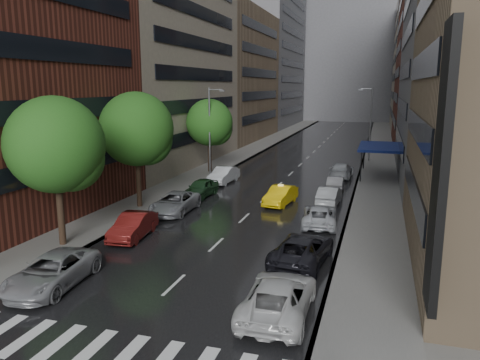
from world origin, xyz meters
name	(u,v)px	position (x,y,z in m)	size (l,w,h in m)	color
ground	(132,325)	(0.00, 0.00, 0.00)	(220.00, 220.00, 0.00)	gray
road	(312,154)	(0.00, 50.00, 0.01)	(14.00, 140.00, 0.01)	black
sidewalk_left	(250,150)	(-9.00, 50.00, 0.07)	(4.00, 140.00, 0.15)	gray
sidewalk_right	(379,156)	(9.00, 50.00, 0.07)	(4.00, 140.00, 0.15)	gray
crosswalk	(108,353)	(0.20, -2.00, 0.01)	(13.15, 2.80, 0.01)	silver
buildings_left	(229,43)	(-15.00, 58.79, 15.99)	(8.00, 108.00, 38.00)	maroon
buildings_right	(431,44)	(15.00, 56.70, 15.03)	(8.05, 109.10, 36.00)	#937A5B
building_far	(350,60)	(0.00, 118.00, 16.00)	(40.00, 14.00, 32.00)	slate
tree_near	(55,145)	(-8.60, 7.14, 6.04)	(5.54, 5.54, 8.83)	#382619
tree_mid	(136,129)	(-8.60, 16.42, 6.12)	(5.61, 5.61, 8.94)	#382619
tree_far	(209,123)	(-8.60, 32.11, 5.46)	(5.01, 5.01, 7.98)	#382619
taxi	(281,195)	(1.68, 20.65, 0.74)	(1.58, 4.52, 1.49)	yellow
parked_cars_left	(163,209)	(-5.40, 13.92, 0.76)	(2.95, 30.42, 1.56)	gray
parked_cars_right	(319,217)	(5.40, 15.26, 0.74)	(3.10, 36.39, 1.58)	silver
street_lamp_left	(210,130)	(-7.72, 30.00, 4.89)	(1.74, 0.22, 9.00)	gray
street_lamp_right	(370,122)	(7.72, 45.00, 4.89)	(1.74, 0.22, 9.00)	gray
awning	(379,147)	(8.98, 35.00, 3.13)	(4.00, 8.00, 3.12)	navy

